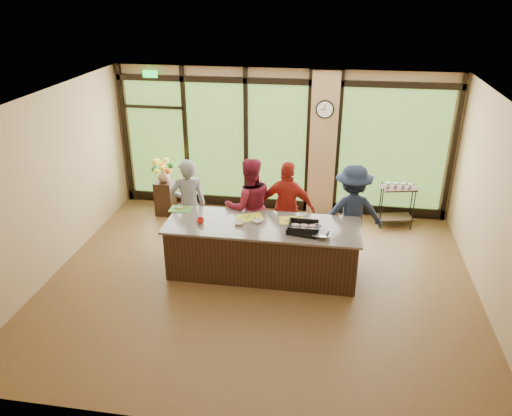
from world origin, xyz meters
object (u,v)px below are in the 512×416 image
(island_base, at_px, (263,250))
(cook_right, at_px, (352,213))
(cook_left, at_px, (189,205))
(bar_cart, at_px, (397,200))
(flower_stand, at_px, (165,198))
(roasting_pan, at_px, (304,230))

(island_base, bearing_deg, cook_right, 27.84)
(island_base, relative_size, cook_left, 1.79)
(cook_left, height_order, bar_cart, cook_left)
(flower_stand, bearing_deg, bar_cart, 2.82)
(flower_stand, relative_size, bar_cart, 0.80)
(roasting_pan, bearing_deg, cook_left, 169.16)
(flower_stand, bearing_deg, cook_left, -54.93)
(island_base, xyz_separation_m, flower_stand, (-2.39, 2.03, -0.07))
(cook_left, relative_size, cook_right, 0.99)
(island_base, xyz_separation_m, bar_cart, (2.40, 2.24, 0.11))
(cook_right, bearing_deg, flower_stand, -29.78)
(cook_left, distance_m, cook_right, 2.90)
(bar_cart, bearing_deg, cook_left, -170.32)
(cook_right, bearing_deg, roasting_pan, 38.95)
(cook_left, relative_size, bar_cart, 1.88)
(cook_left, xyz_separation_m, cook_right, (2.90, 0.09, 0.01))
(roasting_pan, relative_size, bar_cart, 0.52)
(island_base, xyz_separation_m, cook_right, (1.45, 0.77, 0.43))
(cook_right, distance_m, roasting_pan, 1.21)
(island_base, distance_m, bar_cart, 3.28)
(flower_stand, distance_m, bar_cart, 4.79)
(cook_right, height_order, flower_stand, cook_right)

